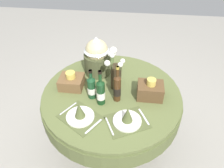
{
  "coord_description": "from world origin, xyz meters",
  "views": [
    {
      "loc": [
        0.18,
        -1.52,
        2.16
      ],
      "look_at": [
        0.0,
        0.03,
        0.85
      ],
      "focal_mm": 34.29,
      "sensor_mm": 36.0,
      "label": 1
    }
  ],
  "objects": [
    {
      "name": "gift_tub_back_left",
      "position": [
        -0.19,
        0.31,
        0.99
      ],
      "size": [
        0.27,
        0.27,
        0.42
      ],
      "color": "#474C2D",
      "rests_on": "dining_table"
    },
    {
      "name": "place_setting_right",
      "position": [
        0.17,
        -0.35,
        0.81
      ],
      "size": [
        0.42,
        0.38,
        0.16
      ],
      "color": "#4E562F",
      "rests_on": "dining_table"
    },
    {
      "name": "woven_basket_side_right",
      "position": [
        0.36,
        -0.01,
        0.84
      ],
      "size": [
        0.24,
        0.19,
        0.2
      ],
      "color": "brown",
      "rests_on": "dining_table"
    },
    {
      "name": "place_setting_left",
      "position": [
        -0.23,
        -0.35,
        0.81
      ],
      "size": [
        0.43,
        0.4,
        0.16
      ],
      "color": "#4E562F",
      "rests_on": "dining_table"
    },
    {
      "name": "wine_bottle_centre",
      "position": [
        -0.17,
        -0.08,
        0.88
      ],
      "size": [
        0.08,
        0.08,
        0.31
      ],
      "color": "#194223",
      "rests_on": "dining_table"
    },
    {
      "name": "ground",
      "position": [
        0.0,
        0.0,
        0.0
      ],
      "size": [
        8.0,
        8.0,
        0.0
      ],
      "primitive_type": "plane",
      "color": "#9E998E"
    },
    {
      "name": "woven_basket_side_left",
      "position": [
        -0.4,
        0.05,
        0.83
      ],
      "size": [
        0.23,
        0.2,
        0.17
      ],
      "color": "brown",
      "rests_on": "dining_table"
    },
    {
      "name": "wine_bottle_left",
      "position": [
        0.06,
        -0.09,
        0.91
      ],
      "size": [
        0.07,
        0.07,
        0.37
      ],
      "color": "#422814",
      "rests_on": "dining_table"
    },
    {
      "name": "wine_bottle_right",
      "position": [
        -0.08,
        -0.15,
        0.9
      ],
      "size": [
        0.08,
        0.08,
        0.36
      ],
      "color": "#143819",
      "rests_on": "dining_table"
    },
    {
      "name": "flower_vase",
      "position": [
        0.02,
        0.09,
        0.97
      ],
      "size": [
        0.19,
        0.17,
        0.43
      ],
      "color": "#332819",
      "rests_on": "dining_table"
    },
    {
      "name": "dining_table",
      "position": [
        0.0,
        0.0,
        0.62
      ],
      "size": [
        1.37,
        1.37,
        0.77
      ],
      "color": "#5B6638",
      "rests_on": "ground"
    }
  ]
}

